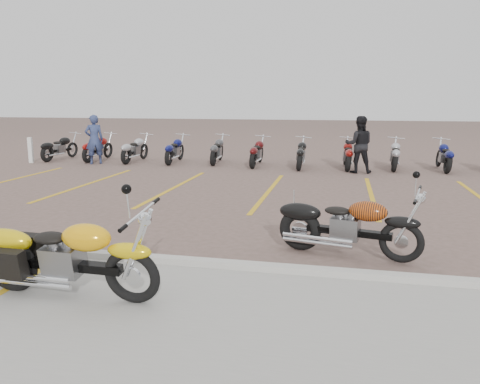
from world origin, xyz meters
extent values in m
plane|color=#705650|center=(0.00, 0.00, 0.00)|extent=(100.00, 100.00, 0.00)
cube|color=#9E9B93|center=(0.00, -4.50, 0.01)|extent=(60.00, 5.00, 0.01)
cube|color=#ADAAA3|center=(0.00, -2.00, 0.06)|extent=(60.00, 0.18, 0.12)
torus|color=black|center=(-0.49, -3.41, 0.35)|extent=(0.72, 0.14, 0.72)
torus|color=black|center=(-2.19, -3.36, 0.35)|extent=(0.76, 0.21, 0.76)
cube|color=black|center=(-1.34, -3.39, 0.42)|extent=(1.43, 0.17, 0.11)
cube|color=slate|center=(-1.40, -3.39, 0.48)|extent=(0.47, 0.34, 0.37)
ellipsoid|color=#EBA40C|center=(-1.03, -3.40, 0.81)|extent=(0.65, 0.37, 0.33)
ellipsoid|color=black|center=(-1.54, -3.38, 0.77)|extent=(0.44, 0.30, 0.13)
torus|color=black|center=(2.84, -1.22, 0.33)|extent=(0.67, 0.26, 0.67)
torus|color=black|center=(1.29, -0.87, 0.33)|extent=(0.73, 0.33, 0.71)
cube|color=black|center=(2.06, -1.05, 0.39)|extent=(1.33, 0.42, 0.10)
cube|color=slate|center=(2.01, -1.04, 0.45)|extent=(0.49, 0.40, 0.35)
ellipsoid|color=black|center=(2.34, -1.11, 0.76)|extent=(0.65, 0.45, 0.31)
ellipsoid|color=black|center=(1.88, -1.01, 0.72)|extent=(0.45, 0.35, 0.12)
imported|color=navy|center=(-7.42, 8.03, 0.94)|extent=(0.82, 0.78, 1.89)
imported|color=black|center=(2.46, 7.92, 0.96)|extent=(0.95, 0.76, 1.92)
cube|color=silver|center=(-10.07, 7.80, 0.50)|extent=(0.18, 0.18, 1.00)
camera|label=1|loc=(1.91, -8.35, 2.45)|focal=35.00mm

